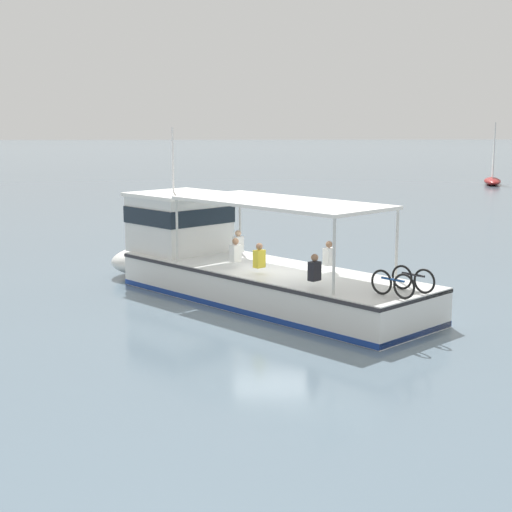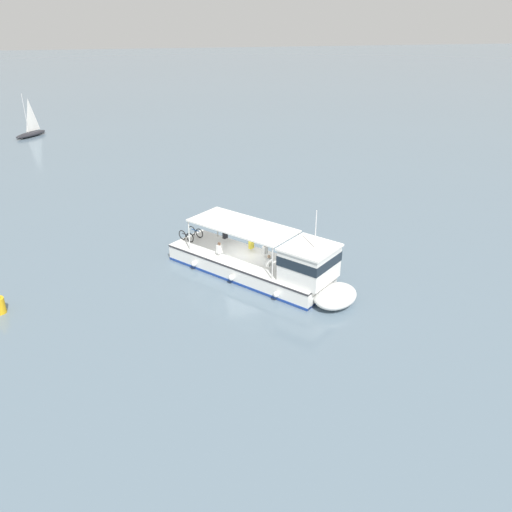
{
  "view_description": "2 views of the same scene",
  "coord_description": "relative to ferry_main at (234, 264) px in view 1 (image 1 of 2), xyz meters",
  "views": [
    {
      "loc": [
        22.48,
        -1.48,
        5.56
      ],
      "look_at": [
        -0.86,
        -0.53,
        1.4
      ],
      "focal_mm": 53.69,
      "sensor_mm": 36.0,
      "label": 1
    },
    {
      "loc": [
        -28.77,
        4.95,
        15.17
      ],
      "look_at": [
        -0.86,
        -0.53,
        1.4
      ],
      "focal_mm": 36.18,
      "sensor_mm": 36.0,
      "label": 2
    }
  ],
  "objects": [
    {
      "name": "ground_plane",
      "position": [
        1.62,
        1.2,
        -1.02
      ],
      "size": [
        400.0,
        400.0,
        0.0
      ],
      "primitive_type": "plane",
      "color": "slate"
    },
    {
      "name": "ferry_main",
      "position": [
        0.0,
        0.0,
        0.0
      ],
      "size": [
        11.55,
        10.75,
        5.32
      ],
      "color": "white",
      "rests_on": "ground"
    },
    {
      "name": "sailboat_near_starboard",
      "position": [
        -42.02,
        23.13,
        -0.48
      ],
      "size": [
        5.0,
        2.7,
        5.4
      ],
      "color": "maroon",
      "rests_on": "ground"
    }
  ]
}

